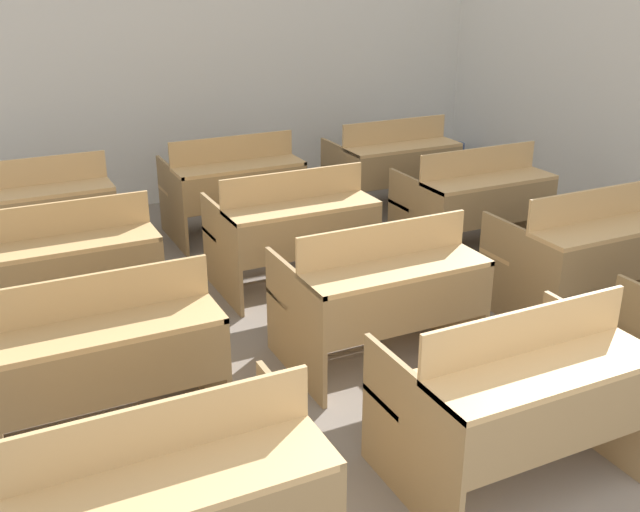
# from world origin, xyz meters

# --- Properties ---
(wall_back) EXTENTS (6.37, 0.06, 2.72)m
(wall_back) POSITION_xyz_m (0.00, 6.76, 1.36)
(wall_back) COLOR silver
(wall_back) RESTS_ON ground_plane
(bench_front_left) EXTENTS (1.11, 0.79, 0.90)m
(bench_front_left) POSITION_xyz_m (-1.70, 1.74, 0.46)
(bench_front_left) COLOR #97794F
(bench_front_left) RESTS_ON ground_plane
(bench_front_center) EXTENTS (1.11, 0.79, 0.90)m
(bench_front_center) POSITION_xyz_m (-0.07, 1.75, 0.46)
(bench_front_center) COLOR #98794F
(bench_front_center) RESTS_ON ground_plane
(bench_second_left) EXTENTS (1.11, 0.79, 0.90)m
(bench_second_left) POSITION_xyz_m (-1.69, 2.98, 0.46)
(bench_second_left) COLOR olive
(bench_second_left) RESTS_ON ground_plane
(bench_second_center) EXTENTS (1.11, 0.79, 0.90)m
(bench_second_center) POSITION_xyz_m (-0.06, 3.00, 0.46)
(bench_second_center) COLOR #98794F
(bench_second_center) RESTS_ON ground_plane
(bench_second_right) EXTENTS (1.11, 0.79, 0.90)m
(bench_second_right) POSITION_xyz_m (1.55, 2.97, 0.46)
(bench_second_right) COLOR #987A50
(bench_second_right) RESTS_ON ground_plane
(bench_third_left) EXTENTS (1.11, 0.79, 0.90)m
(bench_third_left) POSITION_xyz_m (-1.68, 4.24, 0.46)
(bench_third_left) COLOR olive
(bench_third_left) RESTS_ON ground_plane
(bench_third_center) EXTENTS (1.11, 0.79, 0.90)m
(bench_third_center) POSITION_xyz_m (-0.07, 4.26, 0.46)
(bench_third_center) COLOR #96774D
(bench_third_center) RESTS_ON ground_plane
(bench_third_right) EXTENTS (1.11, 0.79, 0.90)m
(bench_third_right) POSITION_xyz_m (1.56, 4.24, 0.46)
(bench_third_right) COLOR #997A50
(bench_third_right) RESTS_ON ground_plane
(bench_back_left) EXTENTS (1.11, 0.79, 0.90)m
(bench_back_left) POSITION_xyz_m (-1.71, 5.48, 0.46)
(bench_back_left) COLOR #9A7C52
(bench_back_left) RESTS_ON ground_plane
(bench_back_center) EXTENTS (1.11, 0.79, 0.90)m
(bench_back_center) POSITION_xyz_m (-0.08, 5.52, 0.46)
(bench_back_center) COLOR #93744A
(bench_back_center) RESTS_ON ground_plane
(bench_back_right) EXTENTS (1.11, 0.79, 0.90)m
(bench_back_right) POSITION_xyz_m (1.55, 5.50, 0.46)
(bench_back_right) COLOR #997B51
(bench_back_right) RESTS_ON ground_plane
(wastepaper_bin) EXTENTS (0.25, 0.25, 0.37)m
(wastepaper_bin) POSITION_xyz_m (2.85, 6.30, 0.18)
(wastepaper_bin) COLOR #33477A
(wastepaper_bin) RESTS_ON ground_plane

